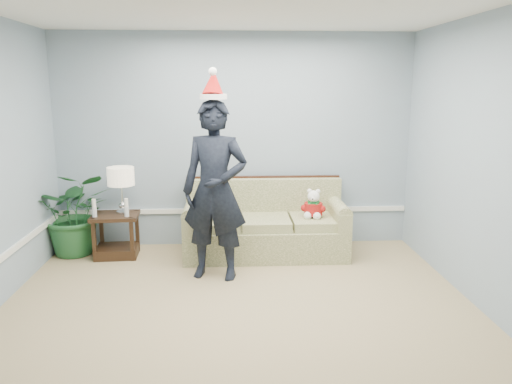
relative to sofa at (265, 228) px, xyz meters
The scene contains 10 objects.
room_shell 2.35m from the sofa, 99.76° to the right, with size 4.54×5.04×2.74m.
wainscot_trim 1.79m from the sofa, 149.34° to the right, with size 4.49×4.99×0.06m.
sofa is the anchor object (origin of this frame).
side_table 1.82m from the sofa, behind, with size 0.57×0.49×0.53m.
table_lamp 1.84m from the sofa, behind, with size 0.32×0.32×0.57m.
candle_pair 1.87m from the sofa, behind, with size 0.43×0.06×0.22m.
houseplant 2.33m from the sofa, behind, with size 0.94×0.81×1.04m, color #20562A.
man 1.14m from the sofa, 128.09° to the right, with size 0.70×0.46×1.92m, color black.
santa_hat 1.96m from the sofa, 128.68° to the right, with size 0.32×0.35×0.33m.
teddy_bear 0.66m from the sofa, 11.86° to the right, with size 0.27×0.28×0.36m.
Camera 1 is at (-0.07, -3.83, 2.05)m, focal length 35.00 mm.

